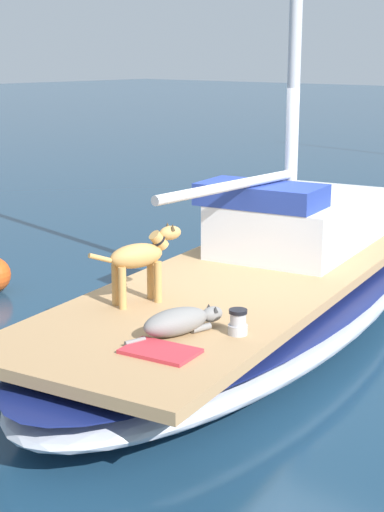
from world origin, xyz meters
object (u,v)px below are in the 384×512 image
Objects in this scene: sailboat_main at (254,300)px; deck_winch at (238,323)px; dog_grey at (180,321)px; deck_towel at (160,351)px; dog_tan at (141,258)px.

deck_winch reaches higher than sailboat_main.
deck_winch is at bearing -57.47° from sailboat_main.
dog_grey reaches higher than deck_towel.
dog_tan is at bearing 175.55° from deck_winch.
dog_tan is 1.65× the size of deck_towel.
deck_towel is at bearing -69.97° from sailboat_main.
dog_grey reaches higher than deck_winch.
deck_winch is (1.05, -1.65, 0.42)m from sailboat_main.
dog_grey is 0.47m from deck_winch.
dog_grey is 4.50× the size of deck_winch.
dog_tan reaches higher than deck_towel.
dog_grey is at bearing -140.39° from deck_winch.
dog_grey is 1.69× the size of deck_towel.
sailboat_main is 2.00m from deck_winch.
sailboat_main is 2.54m from deck_towel.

